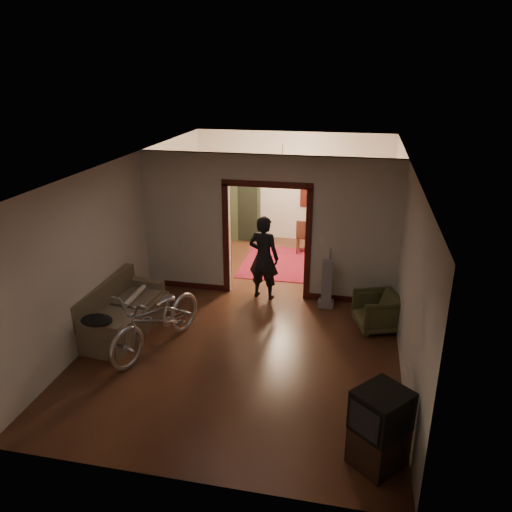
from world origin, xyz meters
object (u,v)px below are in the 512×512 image
(bicycle, at_px, (157,319))
(locker, at_px, (242,204))
(person, at_px, (264,258))
(armchair, at_px, (377,311))
(desk, at_px, (329,234))
(sofa, at_px, (122,308))

(bicycle, distance_m, locker, 5.73)
(bicycle, relative_size, person, 1.23)
(bicycle, height_order, locker, locker)
(armchair, relative_size, locker, 0.38)
(bicycle, height_order, desk, bicycle)
(bicycle, bearing_deg, person, 78.96)
(armchair, relative_size, person, 0.43)
(bicycle, xyz_separation_m, armchair, (3.47, 1.41, -0.21))
(armchair, relative_size, desk, 0.68)
(sofa, xyz_separation_m, bicycle, (0.82, -0.42, 0.11))
(locker, bearing_deg, sofa, -109.55)
(armchair, xyz_separation_m, locker, (-3.42, 4.31, 0.61))
(person, xyz_separation_m, locker, (-1.24, 3.47, 0.10))
(person, bearing_deg, locker, -59.61)
(sofa, bearing_deg, bicycle, -22.41)
(armchair, distance_m, desk, 4.12)
(desk, bearing_deg, bicycle, -119.85)
(sofa, bearing_deg, desk, 62.18)
(bicycle, relative_size, locker, 1.10)
(locker, bearing_deg, armchair, -61.77)
(sofa, height_order, bicycle, bicycle)
(person, relative_size, desk, 1.59)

